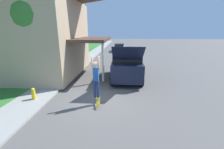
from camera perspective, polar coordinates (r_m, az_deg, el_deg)
The scene contains 11 objects.
ground_plane at distance 8.09m, azimuth -4.17°, elevation -9.57°, with size 120.00×120.00×0.00m, color #54514F.
lawn at distance 16.40m, azimuth -29.67°, elevation 1.94°, with size 10.00×80.00×0.08m.
sidewalk at distance 14.43m, azimuth -14.98°, elevation 1.88°, with size 1.80×80.00×0.10m.
house at distance 14.63m, azimuth -33.67°, elevation 17.86°, with size 12.95×7.94×8.62m.
lawn_tree_near at distance 11.15m, azimuth -26.67°, elevation 19.04°, with size 3.28×3.28×5.95m.
lawn_tree_far at distance 17.84m, azimuth -17.94°, elevation 21.53°, with size 4.84×4.84×7.70m.
suv_parked at distance 11.09m, azimuth 5.58°, elevation 3.81°, with size 2.21×5.10×2.73m.
car_down_street at distance 26.79m, azimuth 2.80°, elevation 10.21°, with size 1.91×4.46×1.33m.
skateboarder at distance 7.12m, azimuth -6.11°, elevation -0.84°, with size 0.41×0.24×2.04m.
skateboard at distance 7.41m, azimuth -5.35°, elevation -10.12°, with size 0.29×0.78×0.31m.
fire_hydrant at distance 8.80m, azimuth -27.75°, elevation -6.48°, with size 0.20×0.20×0.61m.
Camera 1 is at (1.11, -7.18, 3.54)m, focal length 24.00 mm.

